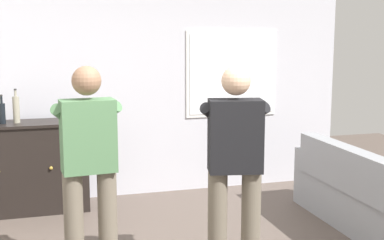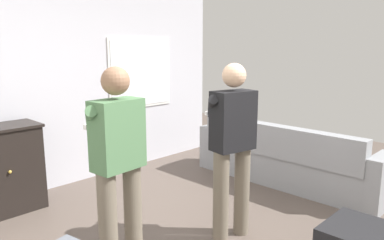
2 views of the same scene
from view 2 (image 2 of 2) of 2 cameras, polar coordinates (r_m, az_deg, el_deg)
wall_back_with_window at (r=5.20m, az=-18.45°, el=5.93°), size 5.20×0.15×2.80m
couch at (r=5.16m, az=13.65°, el=-6.13°), size 0.57×2.60×0.83m
person_standing_left at (r=3.02m, az=-11.26°, el=-6.17°), size 0.56×0.49×1.68m
person_standing_right at (r=3.51m, az=6.09°, el=-3.54°), size 0.55×0.51×1.68m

